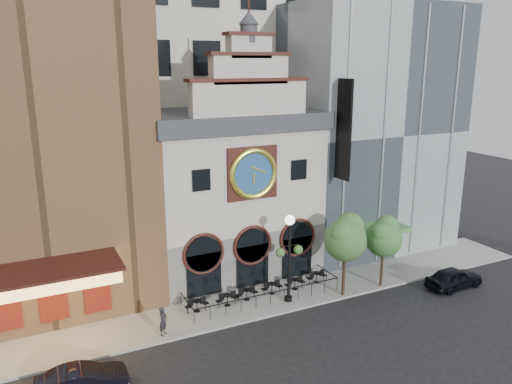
{
  "coord_description": "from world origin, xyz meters",
  "views": [
    {
      "loc": [
        -14.03,
        -25.3,
        15.74
      ],
      "look_at": [
        1.29,
        6.0,
        6.62
      ],
      "focal_mm": 35.0,
      "sensor_mm": 36.0,
      "label": 1
    }
  ],
  "objects_px": {
    "car_right": "(454,278)",
    "tree_right": "(384,236)",
    "bistro_4": "(295,283)",
    "pedestrian": "(163,321)",
    "bistro_5": "(317,277)",
    "bistro_2": "(247,293)",
    "bistro_1": "(227,299)",
    "tree_left": "(346,237)",
    "lamppost": "(289,249)",
    "bistro_3": "(272,287)",
    "car_left": "(82,381)",
    "bistro_0": "(197,305)"
  },
  "relations": [
    {
      "from": "bistro_4",
      "to": "pedestrian",
      "type": "bearing_deg",
      "value": -169.5
    },
    {
      "from": "pedestrian",
      "to": "lamppost",
      "type": "distance_m",
      "value": 9.21
    },
    {
      "from": "bistro_1",
      "to": "car_right",
      "type": "xyz_separation_m",
      "value": [
        15.78,
        -4.34,
        0.15
      ]
    },
    {
      "from": "bistro_0",
      "to": "bistro_3",
      "type": "xyz_separation_m",
      "value": [
        5.53,
        0.13,
        0.0
      ]
    },
    {
      "from": "car_right",
      "to": "car_left",
      "type": "bearing_deg",
      "value": 89.95
    },
    {
      "from": "bistro_4",
      "to": "lamppost",
      "type": "height_order",
      "value": "lamppost"
    },
    {
      "from": "bistro_4",
      "to": "bistro_5",
      "type": "xyz_separation_m",
      "value": [
        1.98,
        0.25,
        0.0
      ]
    },
    {
      "from": "tree_right",
      "to": "bistro_3",
      "type": "bearing_deg",
      "value": 163.77
    },
    {
      "from": "car_right",
      "to": "car_left",
      "type": "distance_m",
      "value": 25.56
    },
    {
      "from": "bistro_3",
      "to": "bistro_5",
      "type": "height_order",
      "value": "same"
    },
    {
      "from": "car_left",
      "to": "tree_left",
      "type": "relative_size",
      "value": 0.76
    },
    {
      "from": "car_left",
      "to": "tree_left",
      "type": "xyz_separation_m",
      "value": [
        17.63,
        3.07,
        3.64
      ]
    },
    {
      "from": "pedestrian",
      "to": "bistro_4",
      "type": "bearing_deg",
      "value": -35.88
    },
    {
      "from": "bistro_1",
      "to": "tree_right",
      "type": "height_order",
      "value": "tree_right"
    },
    {
      "from": "bistro_5",
      "to": "pedestrian",
      "type": "bearing_deg",
      "value": -170.04
    },
    {
      "from": "pedestrian",
      "to": "tree_left",
      "type": "distance_m",
      "value": 13.08
    },
    {
      "from": "lamppost",
      "to": "pedestrian",
      "type": "bearing_deg",
      "value": -173.57
    },
    {
      "from": "bistro_3",
      "to": "car_right",
      "type": "height_order",
      "value": "car_right"
    },
    {
      "from": "bistro_1",
      "to": "bistro_5",
      "type": "xyz_separation_m",
      "value": [
        7.22,
        0.41,
        0.0
      ]
    },
    {
      "from": "tree_right",
      "to": "bistro_2",
      "type": "bearing_deg",
      "value": 167.4
    },
    {
      "from": "bistro_0",
      "to": "tree_right",
      "type": "xyz_separation_m",
      "value": [
        13.23,
        -2.11,
        3.28
      ]
    },
    {
      "from": "car_right",
      "to": "tree_left",
      "type": "bearing_deg",
      "value": 71.76
    },
    {
      "from": "car_right",
      "to": "tree_right",
      "type": "bearing_deg",
      "value": 61.34
    },
    {
      "from": "bistro_1",
      "to": "tree_right",
      "type": "distance_m",
      "value": 11.79
    },
    {
      "from": "car_left",
      "to": "tree_left",
      "type": "distance_m",
      "value": 18.26
    },
    {
      "from": "car_right",
      "to": "lamppost",
      "type": "bearing_deg",
      "value": 73.44
    },
    {
      "from": "bistro_1",
      "to": "tree_right",
      "type": "xyz_separation_m",
      "value": [
        11.15,
        -1.98,
        3.28
      ]
    },
    {
      "from": "bistro_5",
      "to": "pedestrian",
      "type": "height_order",
      "value": "pedestrian"
    },
    {
      "from": "bistro_4",
      "to": "tree_left",
      "type": "distance_m",
      "value": 5.04
    },
    {
      "from": "bistro_0",
      "to": "car_right",
      "type": "xyz_separation_m",
      "value": [
        17.85,
        -4.47,
        0.15
      ]
    },
    {
      "from": "bistro_1",
      "to": "car_left",
      "type": "height_order",
      "value": "car_left"
    },
    {
      "from": "bistro_4",
      "to": "pedestrian",
      "type": "distance_m",
      "value": 10.21
    },
    {
      "from": "bistro_2",
      "to": "pedestrian",
      "type": "relative_size",
      "value": 0.89
    },
    {
      "from": "bistro_2",
      "to": "bistro_3",
      "type": "xyz_separation_m",
      "value": [
        1.97,
        0.08,
        0.0
      ]
    },
    {
      "from": "tree_left",
      "to": "bistro_5",
      "type": "bearing_deg",
      "value": 105.04
    },
    {
      "from": "bistro_2",
      "to": "tree_left",
      "type": "bearing_deg",
      "value": -18.71
    },
    {
      "from": "bistro_3",
      "to": "car_right",
      "type": "xyz_separation_m",
      "value": [
        12.32,
        -4.6,
        0.15
      ]
    },
    {
      "from": "bistro_4",
      "to": "tree_right",
      "type": "height_order",
      "value": "tree_right"
    },
    {
      "from": "bistro_0",
      "to": "car_left",
      "type": "distance_m",
      "value": 9.28
    },
    {
      "from": "lamppost",
      "to": "car_right",
      "type": "bearing_deg",
      "value": -11.89
    },
    {
      "from": "lamppost",
      "to": "tree_left",
      "type": "height_order",
      "value": "lamppost"
    },
    {
      "from": "car_left",
      "to": "bistro_1",
      "type": "bearing_deg",
      "value": -59.7
    },
    {
      "from": "bistro_3",
      "to": "lamppost",
      "type": "xyz_separation_m",
      "value": [
        0.49,
        -1.45,
        3.27
      ]
    },
    {
      "from": "bistro_3",
      "to": "tree_right",
      "type": "relative_size",
      "value": 0.31
    },
    {
      "from": "bistro_5",
      "to": "tree_left",
      "type": "bearing_deg",
      "value": -74.96
    },
    {
      "from": "bistro_2",
      "to": "lamppost",
      "type": "distance_m",
      "value": 4.32
    },
    {
      "from": "car_right",
      "to": "pedestrian",
      "type": "bearing_deg",
      "value": 81.07
    },
    {
      "from": "pedestrian",
      "to": "bistro_2",
      "type": "bearing_deg",
      "value": -29.68
    },
    {
      "from": "pedestrian",
      "to": "tree_left",
      "type": "bearing_deg",
      "value": -47.61
    },
    {
      "from": "car_left",
      "to": "tree_left",
      "type": "bearing_deg",
      "value": -77.11
    }
  ]
}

